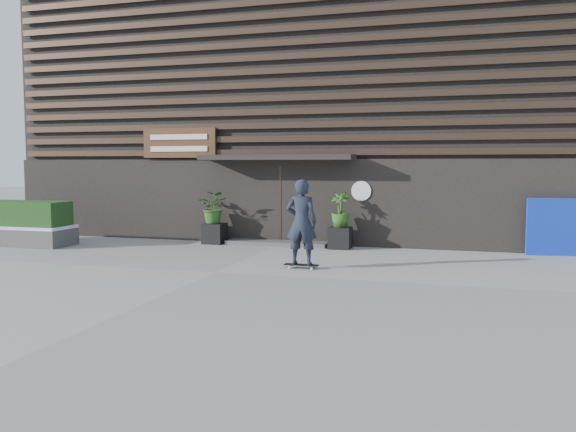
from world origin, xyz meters
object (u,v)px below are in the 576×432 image
(blue_tarp, at_px, (559,227))
(planter_pot_right, at_px, (340,238))
(planter_pot_left, at_px, (214,233))
(skateboarder, at_px, (302,222))
(raised_bed, at_px, (15,236))

(blue_tarp, bearing_deg, planter_pot_right, 174.90)
(planter_pot_left, height_order, blue_tarp, blue_tarp)
(planter_pot_left, bearing_deg, skateboarder, -43.43)
(blue_tarp, bearing_deg, raised_bed, 179.95)
(planter_pot_left, relative_size, blue_tarp, 0.38)
(planter_pot_left, height_order, planter_pot_right, same)
(blue_tarp, relative_size, skateboarder, 0.79)
(planter_pot_right, distance_m, raised_bed, 9.52)
(skateboarder, bearing_deg, planter_pot_left, 136.57)
(raised_bed, bearing_deg, skateboarder, -9.71)
(planter_pot_left, xyz_separation_m, blue_tarp, (9.45, 0.30, 0.44))
(planter_pot_left, relative_size, raised_bed, 0.17)
(blue_tarp, bearing_deg, skateboarder, -155.94)
(blue_tarp, xyz_separation_m, skateboarder, (-5.86, -3.69, 0.31))
(skateboarder, bearing_deg, blue_tarp, 32.20)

